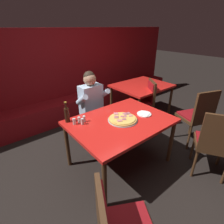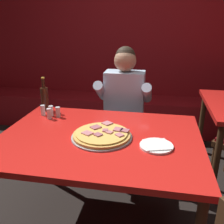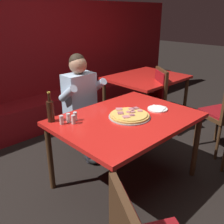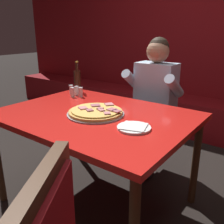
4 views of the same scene
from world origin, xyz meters
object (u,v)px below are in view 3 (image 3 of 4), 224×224
Objects in this scene: pizza at (129,115)px; shaker_red_pepper_flakes at (61,120)px; plate_white_paper at (158,109)px; shaker_oregano at (73,120)px; background_dining_table at (146,81)px; shaker_black_pepper at (68,118)px; shaker_parmesan at (75,117)px; dining_chair_near_right at (152,95)px; main_dining_table at (127,124)px; diner_seated_blue_shirt at (84,102)px; beer_bottle at (50,111)px.

shaker_red_pepper_flakes is at bearing 150.73° from pizza.
plate_white_paper is 0.91m from shaker_oregano.
shaker_black_pepper is at bearing -162.53° from background_dining_table.
dining_chair_near_right reaches higher than shaker_parmesan.
main_dining_table is at bearing 167.64° from plate_white_paper.
pizza is 0.32× the size of diner_seated_blue_shirt.
dining_chair_near_right is (1.71, 0.39, -0.24)m from shaker_oregano.
main_dining_table is 1.08× the size of diner_seated_blue_shirt.
background_dining_table is at bearing 13.24° from beer_bottle.
shaker_oregano is (0.12, -0.19, -0.07)m from beer_bottle.
shaker_red_pepper_flakes is (-0.55, 0.31, 0.11)m from main_dining_table.
background_dining_table is at bearing 16.76° from shaker_red_pepper_flakes.
main_dining_table is at bearing -27.16° from shaker_oregano.
diner_seated_blue_shirt reaches higher than main_dining_table.
shaker_oregano is (-0.49, 0.25, 0.02)m from pizza.
main_dining_table is 1.40m from dining_chair_near_right.
main_dining_table is 0.09m from pizza.
dining_chair_near_right is 0.80× the size of background_dining_table.
shaker_black_pepper reaches higher than main_dining_table.
diner_seated_blue_shirt is (0.52, 0.52, -0.09)m from shaker_oregano.
dining_chair_near_right is at bearing 27.66° from pizza.
background_dining_table is (1.42, 0.92, -0.10)m from pizza.
dining_chair_near_right is (1.19, -0.13, -0.15)m from diner_seated_blue_shirt.
beer_bottle is at bearing -173.89° from dining_chair_near_right.
plate_white_paper is 1.02m from shaker_red_pepper_flakes.
background_dining_table is (1.99, 0.60, -0.12)m from shaker_red_pepper_flakes.
shaker_black_pepper is at bearing 147.69° from main_dining_table.
beer_bottle is (-0.59, 0.43, 0.18)m from main_dining_table.
shaker_black_pepper is 0.09× the size of dining_chair_near_right.
plate_white_paper is 0.22× the size of dining_chair_near_right.
shaker_black_pepper is at bearing 100.49° from shaker_oregano.
shaker_red_pepper_flakes is at bearing 176.75° from shaker_black_pepper.
shaker_red_pepper_flakes is 0.14m from shaker_parmesan.
main_dining_table is at bearing -29.08° from shaker_red_pepper_flakes.
beer_bottle is 1.87m from dining_chair_near_right.
plate_white_paper is 2.44× the size of shaker_oregano.
shaker_black_pepper reaches higher than background_dining_table.
pizza is 0.55m from shaker_oregano.
beer_bottle is at bearing 143.84° from pizza.
background_dining_table is at bearing 43.26° from plate_white_paper.
diner_seated_blue_shirt reaches higher than shaker_red_pepper_flakes.
background_dining_table is (1.05, 0.99, -0.09)m from plate_white_paper.
diner_seated_blue_shirt reaches higher than shaker_black_pepper.
shaker_oregano is (-0.85, 0.32, 0.03)m from plate_white_paper.
beer_bottle is at bearing -166.76° from background_dining_table.
plate_white_paper is 2.44× the size of shaker_red_pepper_flakes.
shaker_parmesan is at bearing 155.04° from plate_white_paper.
shaker_red_pepper_flakes is 1.84m from dining_chair_near_right.
shaker_parmesan is at bearing -134.81° from diner_seated_blue_shirt.
beer_bottle is 0.15m from shaker_red_pepper_flakes.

